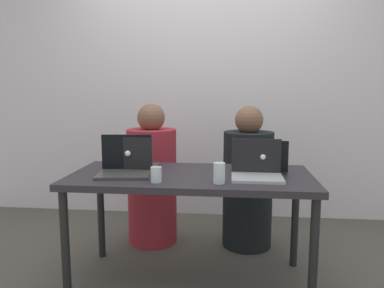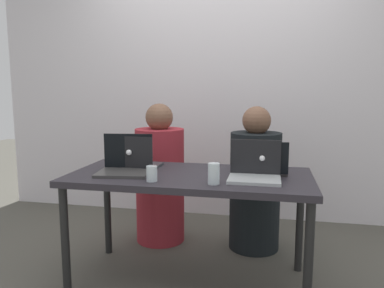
{
  "view_description": "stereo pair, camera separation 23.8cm",
  "coord_description": "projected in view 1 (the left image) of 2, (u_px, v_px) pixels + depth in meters",
  "views": [
    {
      "loc": [
        0.25,
        -2.28,
        1.24
      ],
      "look_at": [
        0.0,
        0.07,
        0.9
      ],
      "focal_mm": 35.0,
      "sensor_mm": 36.0,
      "label": 1
    },
    {
      "loc": [
        0.48,
        -2.24,
        1.24
      ],
      "look_at": [
        0.0,
        0.07,
        0.9
      ],
      "focal_mm": 35.0,
      "sensor_mm": 36.0,
      "label": 2
    }
  ],
  "objects": [
    {
      "name": "water_glass_left",
      "position": [
        156.0,
        176.0,
        2.13
      ],
      "size": [
        0.06,
        0.06,
        0.09
      ],
      "color": "silver",
      "rests_on": "desk"
    },
    {
      "name": "laptop_back_left",
      "position": [
        132.0,
        162.0,
        2.48
      ],
      "size": [
        0.32,
        0.27,
        0.22
      ],
      "rotation": [
        0.0,
        0.0,
        3.1
      ],
      "color": "#33373B",
      "rests_on": "desk"
    },
    {
      "name": "laptop_front_right",
      "position": [
        257.0,
        170.0,
        2.23
      ],
      "size": [
        0.3,
        0.27,
        0.23
      ],
      "rotation": [
        0.0,
        0.0,
        0.0
      ],
      "color": "#AFB5B6",
      "rests_on": "desk"
    },
    {
      "name": "water_glass_right",
      "position": [
        219.0,
        174.0,
        2.1
      ],
      "size": [
        0.07,
        0.07,
        0.12
      ],
      "color": "silver",
      "rests_on": "desk"
    },
    {
      "name": "desk",
      "position": [
        191.0,
        185.0,
        2.35
      ],
      "size": [
        1.51,
        0.7,
        0.72
      ],
      "color": "#29262C",
      "rests_on": "ground"
    },
    {
      "name": "laptop_front_left",
      "position": [
        125.0,
        166.0,
        2.33
      ],
      "size": [
        0.35,
        0.3,
        0.24
      ],
      "rotation": [
        0.0,
        0.0,
        0.12
      ],
      "color": "#3A3837",
      "rests_on": "desk"
    },
    {
      "name": "ground_plane",
      "position": [
        191.0,
        281.0,
        2.45
      ],
      "size": [
        12.0,
        12.0,
        0.0
      ],
      "primitive_type": "plane",
      "color": "#4B4941"
    },
    {
      "name": "person_on_left",
      "position": [
        152.0,
        181.0,
        3.03
      ],
      "size": [
        0.43,
        0.43,
        1.13
      ],
      "rotation": [
        0.0,
        0.0,
        3.23
      ],
      "color": "maroon",
      "rests_on": "ground"
    },
    {
      "name": "person_on_right",
      "position": [
        248.0,
        185.0,
        2.95
      ],
      "size": [
        0.48,
        0.48,
        1.12
      ],
      "rotation": [
        0.0,
        0.0,
        2.89
      ],
      "color": "black",
      "rests_on": "ground"
    },
    {
      "name": "back_wall",
      "position": [
        206.0,
        85.0,
        3.63
      ],
      "size": [
        4.5,
        0.1,
        2.57
      ],
      "primitive_type": "cube",
      "color": "silver",
      "rests_on": "ground"
    },
    {
      "name": "laptop_back_right",
      "position": [
        261.0,
        165.0,
        2.39
      ],
      "size": [
        0.33,
        0.26,
        0.21
      ],
      "rotation": [
        0.0,
        0.0,
        3.2
      ],
      "color": "#393536",
      "rests_on": "desk"
    }
  ]
}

